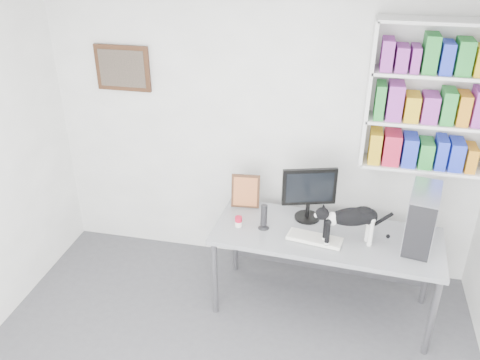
# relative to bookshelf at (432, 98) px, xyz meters

# --- Properties ---
(room) EXTENTS (4.01, 4.01, 2.70)m
(room) POSITION_rel_bookshelf_xyz_m (-1.40, -1.85, -0.50)
(room) COLOR #505055
(room) RESTS_ON ground
(bookshelf) EXTENTS (1.03, 0.28, 1.24)m
(bookshelf) POSITION_rel_bookshelf_xyz_m (0.00, 0.00, 0.00)
(bookshelf) COLOR silver
(bookshelf) RESTS_ON room
(wall_art) EXTENTS (0.52, 0.04, 0.42)m
(wall_art) POSITION_rel_bookshelf_xyz_m (-2.70, 0.12, 0.05)
(wall_art) COLOR #452916
(wall_art) RESTS_ON room
(desk) EXTENTS (1.93, 0.85, 0.79)m
(desk) POSITION_rel_bookshelf_xyz_m (-0.72, -0.52, -1.46)
(desk) COLOR gray
(desk) RESTS_ON room
(monitor) EXTENTS (0.51, 0.35, 0.49)m
(monitor) POSITION_rel_bookshelf_xyz_m (-0.90, -0.31, -0.82)
(monitor) COLOR black
(monitor) RESTS_ON desk
(keyboard) EXTENTS (0.47, 0.24, 0.03)m
(keyboard) POSITION_rel_bookshelf_xyz_m (-0.81, -0.63, -1.05)
(keyboard) COLOR silver
(keyboard) RESTS_ON desk
(pc_tower) EXTENTS (0.30, 0.51, 0.48)m
(pc_tower) POSITION_rel_bookshelf_xyz_m (0.01, -0.50, -0.82)
(pc_tower) COLOR silver
(pc_tower) RESTS_ON desk
(speaker) EXTENTS (0.11, 0.11, 0.23)m
(speaker) POSITION_rel_bookshelf_xyz_m (-1.25, -0.54, -0.95)
(speaker) COLOR black
(speaker) RESTS_ON desk
(leaning_print) EXTENTS (0.26, 0.12, 0.32)m
(leaning_print) POSITION_rel_bookshelf_xyz_m (-1.48, -0.21, -0.91)
(leaning_print) COLOR #452916
(leaning_print) RESTS_ON desk
(soup_can) EXTENTS (0.07, 0.07, 0.09)m
(soup_can) POSITION_rel_bookshelf_xyz_m (-1.46, -0.56, -1.02)
(soup_can) COLOR red
(soup_can) RESTS_ON desk
(cat) EXTENTS (0.59, 0.32, 0.35)m
(cat) POSITION_rel_bookshelf_xyz_m (-0.54, -0.63, -0.89)
(cat) COLOR black
(cat) RESTS_ON desk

